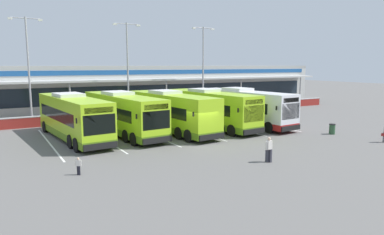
# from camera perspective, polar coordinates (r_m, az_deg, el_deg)

# --- Properties ---
(ground_plane) EXTENTS (200.00, 200.00, 0.00)m
(ground_plane) POSITION_cam_1_polar(r_m,az_deg,el_deg) (28.32, 1.58, -4.09)
(ground_plane) COLOR #605E5B
(terminal_building) EXTENTS (70.00, 13.00, 6.00)m
(terminal_building) POSITION_cam_1_polar(r_m,az_deg,el_deg) (52.62, -13.86, 4.76)
(terminal_building) COLOR #B7B7B2
(terminal_building) RESTS_ON ground
(red_barrier_wall) EXTENTS (60.00, 0.40, 1.10)m
(red_barrier_wall) POSITION_cam_1_polar(r_m,az_deg,el_deg) (41.12, -8.97, 0.51)
(red_barrier_wall) COLOR maroon
(red_barrier_wall) RESTS_ON ground
(coach_bus_leftmost) EXTENTS (3.88, 12.33, 3.78)m
(coach_bus_leftmost) POSITION_cam_1_polar(r_m,az_deg,el_deg) (31.05, -18.47, -0.07)
(coach_bus_leftmost) COLOR #9ED11E
(coach_bus_leftmost) RESTS_ON ground
(coach_bus_left_centre) EXTENTS (3.88, 12.33, 3.78)m
(coach_bus_left_centre) POSITION_cam_1_polar(r_m,az_deg,el_deg) (32.03, -11.00, 0.46)
(coach_bus_left_centre) COLOR #9ED11E
(coach_bus_left_centre) RESTS_ON ground
(coach_bus_centre) EXTENTS (3.88, 12.33, 3.78)m
(coach_bus_centre) POSITION_cam_1_polar(r_m,az_deg,el_deg) (32.76, -3.43, 0.77)
(coach_bus_centre) COLOR #9ED11E
(coach_bus_centre) RESTS_ON ground
(coach_bus_right_centre) EXTENTS (3.88, 12.33, 3.78)m
(coach_bus_right_centre) POSITION_cam_1_polar(r_m,az_deg,el_deg) (35.07, 2.88, 1.28)
(coach_bus_right_centre) COLOR #9ED11E
(coach_bus_right_centre) RESTS_ON ground
(coach_bus_rightmost) EXTENTS (3.88, 12.33, 3.78)m
(coach_bus_rightmost) POSITION_cam_1_polar(r_m,az_deg,el_deg) (36.92, 8.25, 1.56)
(coach_bus_rightmost) COLOR silver
(coach_bus_rightmost) RESTS_ON ground
(bay_stripe_far_west) EXTENTS (0.14, 13.00, 0.01)m
(bay_stripe_far_west) POSITION_cam_1_polar(r_m,az_deg,el_deg) (30.49, -21.84, -3.79)
(bay_stripe_far_west) COLOR silver
(bay_stripe_far_west) RESTS_ON ground
(bay_stripe_west) EXTENTS (0.14, 13.00, 0.01)m
(bay_stripe_west) POSITION_cam_1_polar(r_m,az_deg,el_deg) (31.30, -14.21, -3.14)
(bay_stripe_west) COLOR silver
(bay_stripe_west) RESTS_ON ground
(bay_stripe_mid_west) EXTENTS (0.14, 13.00, 0.01)m
(bay_stripe_mid_west) POSITION_cam_1_polar(r_m,az_deg,el_deg) (32.64, -7.09, -2.48)
(bay_stripe_mid_west) COLOR silver
(bay_stripe_mid_west) RESTS_ON ground
(bay_stripe_centre) EXTENTS (0.14, 13.00, 0.01)m
(bay_stripe_centre) POSITION_cam_1_polar(r_m,az_deg,el_deg) (34.44, -0.62, -1.84)
(bay_stripe_centre) COLOR silver
(bay_stripe_centre) RESTS_ON ground
(bay_stripe_mid_east) EXTENTS (0.14, 13.00, 0.01)m
(bay_stripe_mid_east) POSITION_cam_1_polar(r_m,az_deg,el_deg) (36.63, 5.13, -1.26)
(bay_stripe_mid_east) COLOR silver
(bay_stripe_mid_east) RESTS_ON ground
(bay_stripe_east) EXTENTS (0.14, 13.00, 0.01)m
(bay_stripe_east) POSITION_cam_1_polar(r_m,az_deg,el_deg) (39.16, 10.18, -0.73)
(bay_stripe_east) COLOR silver
(bay_stripe_east) RESTS_ON ground
(pedestrian_in_dark_coat) EXTENTS (0.54, 0.30, 1.62)m
(pedestrian_in_dark_coat) POSITION_cam_1_polar(r_m,az_deg,el_deg) (23.16, 12.17, -4.89)
(pedestrian_in_dark_coat) COLOR #33333D
(pedestrian_in_dark_coat) RESTS_ON ground
(pedestrian_child) EXTENTS (0.32, 0.25, 1.00)m
(pedestrian_child) POSITION_cam_1_polar(r_m,az_deg,el_deg) (21.14, -17.68, -7.32)
(pedestrian_child) COLOR black
(pedestrian_child) RESTS_ON ground
(lamp_post_west) EXTENTS (3.24, 0.28, 11.00)m
(lamp_post_west) POSITION_cam_1_polar(r_m,az_deg,el_deg) (41.16, -24.68, 7.87)
(lamp_post_west) COLOR #9E9EA3
(lamp_post_west) RESTS_ON ground
(lamp_post_centre) EXTENTS (3.24, 0.28, 11.00)m
(lamp_post_centre) POSITION_cam_1_polar(r_m,az_deg,el_deg) (43.26, -10.24, 8.48)
(lamp_post_centre) COLOR #9E9EA3
(lamp_post_centre) RESTS_ON ground
(lamp_post_east) EXTENTS (3.24, 0.28, 11.00)m
(lamp_post_east) POSITION_cam_1_polar(r_m,az_deg,el_deg) (47.16, 1.79, 8.59)
(lamp_post_east) COLOR #9E9EA3
(lamp_post_east) RESTS_ON ground
(litter_bin) EXTENTS (0.54, 0.54, 0.93)m
(litter_bin) POSITION_cam_1_polar(r_m,az_deg,el_deg) (34.19, 21.47, -1.72)
(litter_bin) COLOR #2D5133
(litter_bin) RESTS_ON ground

